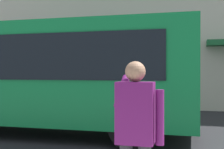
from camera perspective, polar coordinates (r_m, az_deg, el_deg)
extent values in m
plane|color=#232326|center=(8.05, 9.59, -12.00)|extent=(60.00, 60.00, 0.00)
cube|color=#0F7238|center=(8.92, -14.29, 0.21)|extent=(9.00, 2.50, 2.60)
cube|color=black|center=(7.86, -18.79, 3.09)|extent=(7.60, 0.06, 1.10)
cylinder|color=black|center=(9.08, 6.24, -7.38)|extent=(1.00, 0.28, 1.00)
cylinder|color=black|center=(6.94, 3.47, -9.81)|extent=(1.00, 0.28, 1.00)
cube|color=#6B1960|center=(3.29, 4.38, -7.13)|extent=(0.40, 0.24, 0.66)
sphere|color=#A87A5B|center=(3.26, 4.39, 0.56)|extent=(0.22, 0.22, 0.22)
cylinder|color=#6B1960|center=(3.26, 8.93, -7.92)|extent=(0.09, 0.09, 0.58)
cylinder|color=#6B1960|center=(3.46, 1.93, -3.09)|extent=(0.09, 0.48, 0.37)
cube|color=black|center=(3.57, 3.69, 0.23)|extent=(0.07, 0.01, 0.14)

